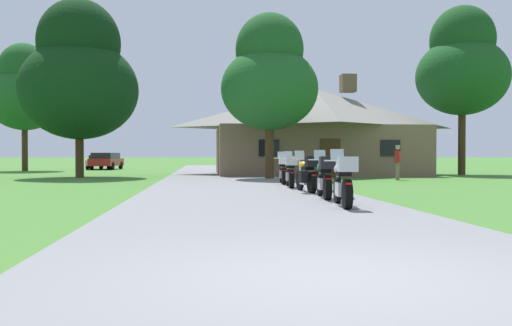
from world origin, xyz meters
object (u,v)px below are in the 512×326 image
(motorcycle_silver_nearest_to_camera, at_px, (343,182))
(motorcycle_green_second_in_row, at_px, (324,177))
(motorcycle_white_fourth_in_row, at_px, (290,172))
(tree_left_far, at_px, (24,91))
(tree_by_lodge_front, at_px, (270,77))
(tree_right_of_lodge, at_px, (462,66))
(bystander_red_shirt_near_lodge, at_px, (398,161))
(parked_red_suv_far_left, at_px, (106,160))
(motorcycle_yellow_farthest_in_row, at_px, (283,170))
(tree_left_near, at_px, (79,76))
(parked_white_sedan_far_left, at_px, (100,162))
(motorcycle_yellow_third_in_row, at_px, (308,175))

(motorcycle_silver_nearest_to_camera, xyz_separation_m, motorcycle_green_second_in_row, (0.09, 2.35, 0.00))
(motorcycle_white_fourth_in_row, height_order, tree_left_far, tree_left_far)
(tree_by_lodge_front, distance_m, tree_right_of_lodge, 13.56)
(motorcycle_white_fourth_in_row, distance_m, tree_by_lodge_front, 8.89)
(bystander_red_shirt_near_lodge, relative_size, parked_red_suv_far_left, 0.35)
(motorcycle_yellow_farthest_in_row, bearing_deg, tree_right_of_lodge, 43.90)
(motorcycle_green_second_in_row, xyz_separation_m, tree_by_lodge_front, (0.06, 12.77, 4.45))
(bystander_red_shirt_near_lodge, height_order, tree_left_far, tree_left_far)
(tree_left_near, distance_m, parked_red_suv_far_left, 17.39)
(motorcycle_white_fourth_in_row, bearing_deg, parked_red_suv_far_left, 116.16)
(tree_by_lodge_front, height_order, parked_red_suv_far_left, tree_by_lodge_front)
(motorcycle_yellow_farthest_in_row, relative_size, bystander_red_shirt_near_lodge, 1.24)
(tree_left_far, bearing_deg, motorcycle_yellow_farthest_in_row, -51.98)
(parked_white_sedan_far_left, bearing_deg, tree_left_near, -86.77)
(bystander_red_shirt_near_lodge, xyz_separation_m, parked_white_sedan_far_left, (-18.12, 22.09, -0.31))
(motorcycle_silver_nearest_to_camera, bearing_deg, tree_left_far, 123.65)
(motorcycle_white_fourth_in_row, bearing_deg, parked_white_sedan_far_left, 116.80)
(motorcycle_green_second_in_row, relative_size, motorcycle_white_fourth_in_row, 1.00)
(parked_red_suv_far_left, height_order, parked_white_sedan_far_left, parked_red_suv_far_left)
(tree_by_lodge_front, relative_size, tree_left_far, 0.85)
(motorcycle_yellow_farthest_in_row, height_order, tree_left_far, tree_left_far)
(tree_left_near, bearing_deg, motorcycle_silver_nearest_to_camera, -62.15)
(bystander_red_shirt_near_lodge, relative_size, tree_by_lodge_front, 0.20)
(motorcycle_green_second_in_row, distance_m, tree_left_near, 19.55)
(motorcycle_yellow_farthest_in_row, relative_size, tree_by_lodge_front, 0.25)
(motorcycle_silver_nearest_to_camera, distance_m, motorcycle_green_second_in_row, 2.36)
(bystander_red_shirt_near_lodge, xyz_separation_m, tree_left_near, (-16.00, 4.71, 4.54))
(bystander_red_shirt_near_lodge, bearing_deg, parked_white_sedan_far_left, -106.86)
(motorcycle_white_fourth_in_row, bearing_deg, motorcycle_silver_nearest_to_camera, -85.66)
(motorcycle_silver_nearest_to_camera, xyz_separation_m, motorcycle_yellow_farthest_in_row, (0.07, 9.86, 0.00))
(motorcycle_white_fourth_in_row, height_order, tree_by_lodge_front, tree_by_lodge_front)
(tree_left_near, xyz_separation_m, parked_red_suv_far_left, (-1.46, 16.68, -4.71))
(tree_left_near, height_order, parked_white_sedan_far_left, tree_left_near)
(motorcycle_green_second_in_row, relative_size, parked_white_sedan_far_left, 0.48)
(motorcycle_silver_nearest_to_camera, xyz_separation_m, tree_right_of_lodge, (12.60, 20.27, 6.03))
(motorcycle_white_fourth_in_row, height_order, tree_right_of_lodge, tree_right_of_lodge)
(motorcycle_yellow_farthest_in_row, bearing_deg, tree_by_lodge_front, 93.26)
(motorcycle_green_second_in_row, bearing_deg, parked_red_suv_far_left, 113.49)
(tree_left_far, bearing_deg, tree_right_of_lodge, -20.49)
(motorcycle_silver_nearest_to_camera, relative_size, motorcycle_yellow_farthest_in_row, 1.00)
(motorcycle_yellow_third_in_row, distance_m, tree_right_of_lodge, 20.79)
(motorcycle_silver_nearest_to_camera, height_order, parked_white_sedan_far_left, motorcycle_silver_nearest_to_camera)
(motorcycle_white_fourth_in_row, xyz_separation_m, bystander_red_shirt_near_lodge, (6.25, 6.37, 0.33))
(bystander_red_shirt_near_lodge, distance_m, tree_by_lodge_front, 7.45)
(tree_left_far, bearing_deg, motorcycle_green_second_in_row, -59.93)
(motorcycle_yellow_third_in_row, relative_size, tree_left_near, 0.22)
(tree_right_of_lodge, bearing_deg, motorcycle_white_fourth_in_row, -134.50)
(motorcycle_yellow_third_in_row, distance_m, tree_by_lodge_front, 11.26)
(tree_left_near, distance_m, tree_left_far, 14.40)
(tree_by_lodge_front, bearing_deg, motorcycle_yellow_third_in_row, -90.25)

